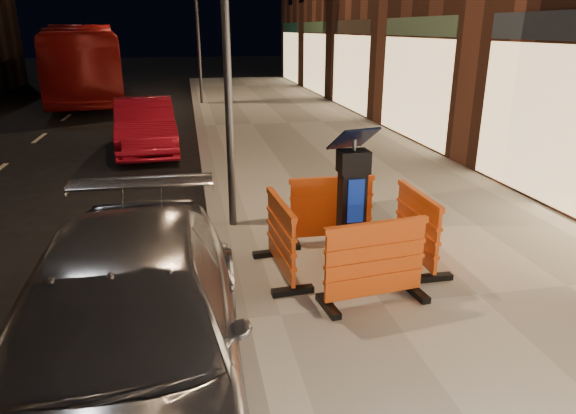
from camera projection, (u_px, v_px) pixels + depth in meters
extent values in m
plane|color=black|center=(236.00, 331.00, 5.83)|extent=(120.00, 120.00, 0.00)
cube|color=#9B988D|center=(478.00, 300.00, 6.35)|extent=(6.00, 60.00, 0.15)
cube|color=slate|center=(236.00, 325.00, 5.81)|extent=(0.30, 60.00, 0.15)
cube|color=black|center=(352.00, 204.00, 6.74)|extent=(0.60, 0.60, 1.83)
cube|color=#E75314|center=(375.00, 263.00, 6.00)|extent=(1.37, 0.70, 1.02)
cube|color=#E75314|center=(331.00, 210.00, 7.76)|extent=(1.32, 0.56, 1.02)
cube|color=#E75314|center=(281.00, 238.00, 6.71)|extent=(0.63, 1.35, 1.02)
cube|color=#E75314|center=(417.00, 228.00, 7.05)|extent=(0.54, 1.31, 1.02)
imported|color=#A9A9AE|center=(133.00, 405.00, 4.68)|extent=(2.19, 5.25, 1.52)
imported|color=#A41022|center=(147.00, 151.00, 14.33)|extent=(1.90, 4.49, 1.44)
imported|color=maroon|center=(92.00, 100.00, 24.58)|extent=(4.37, 12.45, 3.40)
cylinder|color=#3F3F44|center=(226.00, 36.00, 7.62)|extent=(0.12, 0.12, 6.00)
cylinder|color=#3F3F44|center=(198.00, 31.00, 21.52)|extent=(0.12, 0.12, 6.00)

